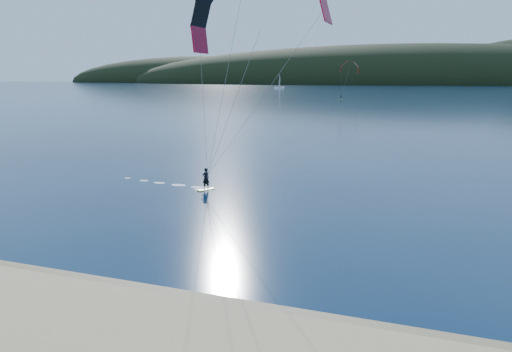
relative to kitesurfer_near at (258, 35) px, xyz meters
The scene contains 6 objects.
ground 22.92m from the kitesurfer_near, 88.26° to the right, with size 1800.00×1800.00×0.00m, color #081D3B.
wet_sand 19.33m from the kitesurfer_near, 87.72° to the right, with size 220.00×2.50×0.10m.
headland 726.45m from the kitesurfer_near, 89.90° to the left, with size 1200.00×310.00×140.00m.
kitesurfer_near is the anchor object (origin of this frame).
kitesurfer_far 189.80m from the kitesurfer_near, 97.32° to the left, with size 8.92×6.07×14.93m.
sailboat 398.52m from the kitesurfer_near, 106.83° to the left, with size 8.83×5.50×12.29m.
Camera 1 is at (11.03, -13.71, 10.12)m, focal length 34.40 mm.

